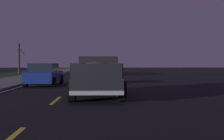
{
  "coord_description": "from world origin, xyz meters",
  "views": [
    {
      "loc": [
        -1.52,
        -1.83,
        1.53
      ],
      "look_at": [
        10.93,
        -2.38,
        1.23
      ],
      "focal_mm": 43.77,
      "sensor_mm": 36.0,
      "label": 1
    }
  ],
  "objects_px": {
    "sedan_tan": "(98,69)",
    "pickup_truck": "(98,75)",
    "sedan_blue": "(45,74)",
    "sedan_green": "(100,68)",
    "bare_tree_far": "(19,58)"
  },
  "relations": [
    {
      "from": "sedan_tan",
      "to": "sedan_blue",
      "type": "bearing_deg",
      "value": 166.72
    },
    {
      "from": "pickup_truck",
      "to": "sedan_green",
      "type": "relative_size",
      "value": 1.24
    },
    {
      "from": "sedan_green",
      "to": "sedan_tan",
      "type": "bearing_deg",
      "value": 178.06
    },
    {
      "from": "pickup_truck",
      "to": "sedan_blue",
      "type": "height_order",
      "value": "pickup_truck"
    },
    {
      "from": "sedan_blue",
      "to": "sedan_tan",
      "type": "bearing_deg",
      "value": -13.28
    },
    {
      "from": "sedan_green",
      "to": "sedan_tan",
      "type": "height_order",
      "value": "same"
    },
    {
      "from": "sedan_tan",
      "to": "bare_tree_far",
      "type": "height_order",
      "value": "bare_tree_far"
    },
    {
      "from": "sedan_blue",
      "to": "sedan_green",
      "type": "bearing_deg",
      "value": -9.71
    },
    {
      "from": "sedan_tan",
      "to": "bare_tree_far",
      "type": "xyz_separation_m",
      "value": [
        6.63,
        11.8,
        1.58
      ]
    },
    {
      "from": "pickup_truck",
      "to": "sedan_tan",
      "type": "bearing_deg",
      "value": 0.29
    },
    {
      "from": "sedan_green",
      "to": "bare_tree_far",
      "type": "xyz_separation_m",
      "value": [
        -0.65,
        12.05,
        1.58
      ]
    },
    {
      "from": "sedan_tan",
      "to": "pickup_truck",
      "type": "bearing_deg",
      "value": -179.71
    },
    {
      "from": "pickup_truck",
      "to": "sedan_tan",
      "type": "distance_m",
      "value": 21.69
    },
    {
      "from": "sedan_blue",
      "to": "pickup_truck",
      "type": "bearing_deg",
      "value": -149.32
    },
    {
      "from": "pickup_truck",
      "to": "sedan_tan",
      "type": "relative_size",
      "value": 1.23
    }
  ]
}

